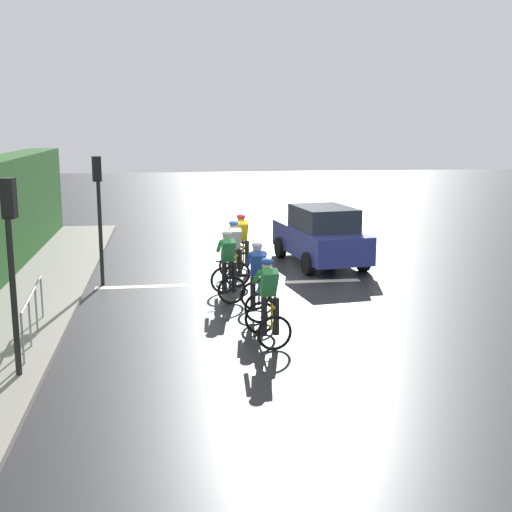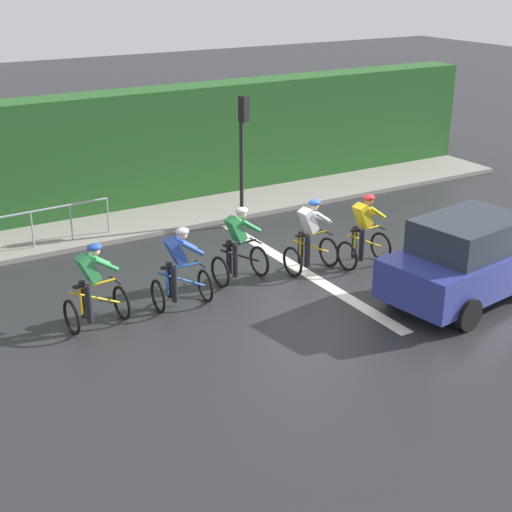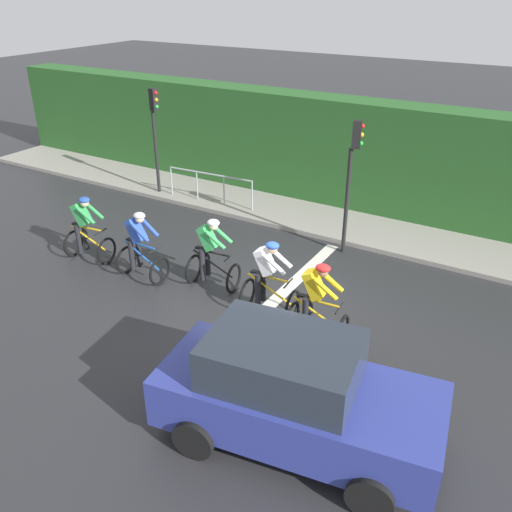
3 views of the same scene
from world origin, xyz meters
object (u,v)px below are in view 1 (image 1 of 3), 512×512
(car_navy, at_px, (321,236))
(cyclist_fourth, at_px, (234,253))
(cyclist_lead, at_px, (268,303))
(cyclist_mid, at_px, (228,267))
(pedestrian_railing_kerbside, at_px, (32,306))
(cyclist_trailing, at_px, (242,245))
(traffic_light_near_crossing, at_px, (98,200))
(cyclist_second, at_px, (258,282))
(traffic_light_far_junction, at_px, (11,248))

(car_navy, bearing_deg, cyclist_fourth, 35.92)
(cyclist_lead, height_order, cyclist_fourth, same)
(cyclist_mid, bearing_deg, car_navy, -130.46)
(pedestrian_railing_kerbside, bearing_deg, cyclist_trailing, -129.24)
(cyclist_mid, distance_m, traffic_light_near_crossing, 3.96)
(cyclist_second, relative_size, cyclist_mid, 1.00)
(cyclist_second, xyz_separation_m, cyclist_mid, (0.50, -1.61, 0.00))
(cyclist_trailing, xyz_separation_m, traffic_light_near_crossing, (3.80, 0.93, 1.43))
(cyclist_lead, height_order, traffic_light_far_junction, traffic_light_far_junction)
(cyclist_lead, distance_m, cyclist_second, 1.74)
(cyclist_mid, bearing_deg, traffic_light_far_junction, 50.54)
(traffic_light_near_crossing, bearing_deg, cyclist_fourth, 175.09)
(cyclist_trailing, bearing_deg, pedestrian_railing_kerbside, 50.76)
(cyclist_trailing, bearing_deg, cyclist_second, 88.18)
(traffic_light_far_junction, bearing_deg, traffic_light_near_crossing, -96.23)
(car_navy, bearing_deg, traffic_light_far_junction, 50.10)
(cyclist_mid, height_order, traffic_light_near_crossing, traffic_light_near_crossing)
(cyclist_trailing, distance_m, car_navy, 2.59)
(cyclist_lead, xyz_separation_m, cyclist_fourth, (0.16, -4.97, 0.00))
(car_navy, bearing_deg, cyclist_second, 63.64)
(cyclist_mid, bearing_deg, cyclist_trailing, -102.78)
(cyclist_mid, relative_size, cyclist_trailing, 1.00)
(cyclist_mid, height_order, cyclist_fourth, same)
(cyclist_lead, relative_size, cyclist_trailing, 1.00)
(cyclist_mid, bearing_deg, pedestrian_railing_kerbside, 35.37)
(cyclist_lead, relative_size, traffic_light_far_junction, 0.50)
(car_navy, distance_m, pedestrian_railing_kerbside, 9.61)
(cyclist_fourth, bearing_deg, cyclist_lead, 91.79)
(traffic_light_near_crossing, xyz_separation_m, traffic_light_far_junction, (0.72, 6.63, 0.00))
(cyclist_trailing, relative_size, pedestrian_railing_kerbside, 0.58)
(cyclist_second, xyz_separation_m, traffic_light_near_crossing, (3.66, -3.53, 1.43))
(cyclist_lead, distance_m, cyclist_trailing, 6.20)
(cyclist_lead, bearing_deg, cyclist_mid, -82.00)
(car_navy, xyz_separation_m, traffic_light_far_junction, (6.98, 8.35, 1.35))
(cyclist_second, height_order, traffic_light_near_crossing, traffic_light_near_crossing)
(traffic_light_far_junction, height_order, pedestrian_railing_kerbside, traffic_light_far_junction)
(traffic_light_near_crossing, relative_size, traffic_light_far_junction, 1.00)
(cyclist_lead, bearing_deg, car_navy, -110.66)
(cyclist_second, relative_size, car_navy, 0.39)
(cyclist_second, xyz_separation_m, cyclist_fourth, (0.19, -3.23, 0.00))
(cyclist_mid, bearing_deg, cyclist_lead, 98.00)
(cyclist_trailing, relative_size, traffic_light_near_crossing, 0.50)
(car_navy, xyz_separation_m, traffic_light_near_crossing, (6.26, 1.72, 1.35))
(cyclist_fourth, distance_m, cyclist_trailing, 1.27)
(traffic_light_near_crossing, xyz_separation_m, pedestrian_railing_kerbside, (0.84, 4.75, -1.46))
(cyclist_mid, xyz_separation_m, cyclist_trailing, (-0.65, -2.85, 0.00))
(cyclist_fourth, bearing_deg, cyclist_trailing, -105.08)
(cyclist_fourth, bearing_deg, cyclist_mid, 79.00)
(cyclist_lead, xyz_separation_m, cyclist_second, (-0.03, -1.74, 0.00))
(cyclist_fourth, bearing_deg, car_navy, -144.08)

